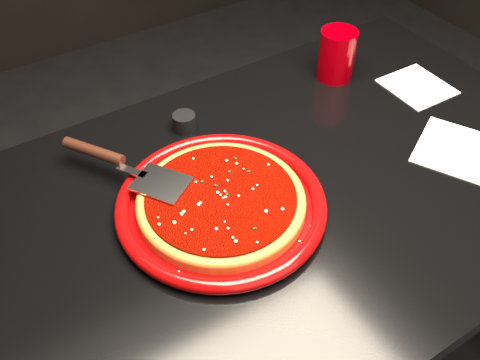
% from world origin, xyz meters
% --- Properties ---
extents(table, '(1.20, 0.80, 0.75)m').
position_xyz_m(table, '(0.00, 0.00, 0.38)').
color(table, black).
rests_on(table, floor).
extents(plate, '(0.44, 0.44, 0.03)m').
position_xyz_m(plate, '(-0.18, 0.01, 0.76)').
color(plate, '#7F0404').
rests_on(plate, table).
extents(pizza_crust, '(0.35, 0.35, 0.02)m').
position_xyz_m(pizza_crust, '(-0.18, 0.01, 0.77)').
color(pizza_crust, brown).
rests_on(pizza_crust, plate).
extents(pizza_crust_rim, '(0.35, 0.35, 0.02)m').
position_xyz_m(pizza_crust_rim, '(-0.18, 0.01, 0.78)').
color(pizza_crust_rim, brown).
rests_on(pizza_crust_rim, plate).
extents(pizza_sauce, '(0.31, 0.31, 0.01)m').
position_xyz_m(pizza_sauce, '(-0.18, 0.01, 0.78)').
color(pizza_sauce, '#610500').
rests_on(pizza_sauce, plate).
extents(parmesan_dusting, '(0.26, 0.26, 0.01)m').
position_xyz_m(parmesan_dusting, '(-0.18, 0.01, 0.79)').
color(parmesan_dusting, beige).
rests_on(parmesan_dusting, plate).
extents(basil_flecks, '(0.24, 0.24, 0.00)m').
position_xyz_m(basil_flecks, '(-0.18, 0.01, 0.79)').
color(basil_flecks, black).
rests_on(basil_flecks, plate).
extents(pizza_server, '(0.25, 0.32, 0.02)m').
position_xyz_m(pizza_server, '(-0.29, 0.17, 0.80)').
color(pizza_server, silver).
rests_on(pizza_server, plate).
extents(cup, '(0.11, 0.11, 0.12)m').
position_xyz_m(cup, '(0.28, 0.24, 0.81)').
color(cup, '#8C0006').
rests_on(cup, table).
extents(napkin_a, '(0.22, 0.22, 0.00)m').
position_xyz_m(napkin_a, '(0.32, -0.11, 0.75)').
color(napkin_a, white).
rests_on(napkin_a, table).
extents(napkin_b, '(0.14, 0.15, 0.00)m').
position_xyz_m(napkin_b, '(0.42, 0.10, 0.75)').
color(napkin_b, white).
rests_on(napkin_b, table).
extents(ramekin, '(0.05, 0.05, 0.04)m').
position_xyz_m(ramekin, '(-0.12, 0.26, 0.77)').
color(ramekin, black).
rests_on(ramekin, table).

